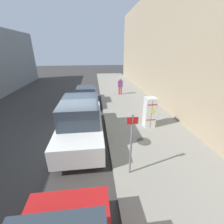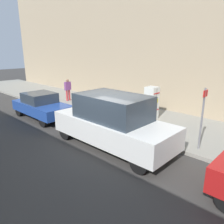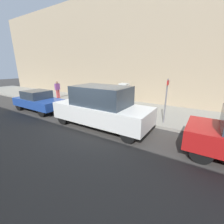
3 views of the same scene
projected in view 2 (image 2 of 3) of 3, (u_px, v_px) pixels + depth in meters
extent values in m
plane|color=#383533|center=(104.00, 149.00, 8.63)|extent=(80.00, 80.00, 0.00)
cube|color=gray|center=(159.00, 123.00, 11.44)|extent=(4.64, 44.00, 0.15)
cube|color=tan|center=(195.00, 35.00, 12.50)|extent=(1.96, 39.60, 9.14)
cube|color=silver|center=(151.00, 103.00, 11.77)|extent=(0.61, 0.60, 1.74)
cube|color=black|center=(156.00, 104.00, 11.57)|extent=(0.01, 0.01, 1.66)
cube|color=yellow|center=(157.00, 101.00, 11.58)|extent=(0.16, 0.01, 0.22)
cube|color=red|center=(157.00, 93.00, 11.42)|extent=(0.55, 0.01, 0.05)
cube|color=red|center=(156.00, 110.00, 11.67)|extent=(0.55, 0.01, 0.05)
cylinder|color=#47443F|center=(169.00, 129.00, 10.41)|extent=(0.70, 0.70, 0.02)
cylinder|color=slate|center=(202.00, 119.00, 8.03)|extent=(0.07, 0.07, 2.34)
cube|color=red|center=(205.00, 93.00, 7.75)|extent=(0.36, 0.02, 0.24)
cylinder|color=#B73338|center=(69.00, 95.00, 16.16)|extent=(0.14, 0.14, 0.79)
cylinder|color=#B73338|center=(67.00, 95.00, 16.02)|extent=(0.14, 0.14, 0.79)
cube|color=#7A3D7F|center=(68.00, 86.00, 15.90)|extent=(0.46, 0.22, 0.59)
sphere|color=#8C664C|center=(67.00, 80.00, 15.79)|extent=(0.21, 0.21, 0.21)
cube|color=#23479E|center=(42.00, 108.00, 12.37)|extent=(1.72, 3.93, 0.55)
cube|color=#2D3842|center=(40.00, 98.00, 12.35)|extent=(1.51, 1.65, 0.55)
cylinder|color=black|center=(67.00, 114.00, 12.04)|extent=(0.22, 0.68, 0.68)
cylinder|color=black|center=(43.00, 120.00, 11.03)|extent=(0.22, 0.68, 0.68)
cylinder|color=black|center=(42.00, 106.00, 13.86)|extent=(0.22, 0.68, 0.68)
cylinder|color=black|center=(19.00, 110.00, 12.85)|extent=(0.22, 0.68, 0.68)
cube|color=silver|center=(113.00, 129.00, 8.68)|extent=(2.02, 5.15, 0.85)
cube|color=#2D3842|center=(113.00, 107.00, 8.43)|extent=(1.78, 2.83, 0.95)
cylinder|color=black|center=(168.00, 146.00, 8.10)|extent=(0.22, 0.67, 0.67)
cylinder|color=black|center=(140.00, 164.00, 6.87)|extent=(0.22, 0.67, 0.67)
cylinder|color=black|center=(96.00, 122.00, 10.73)|extent=(0.22, 0.67, 0.67)
cylinder|color=black|center=(66.00, 132.00, 9.50)|extent=(0.22, 0.67, 0.67)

